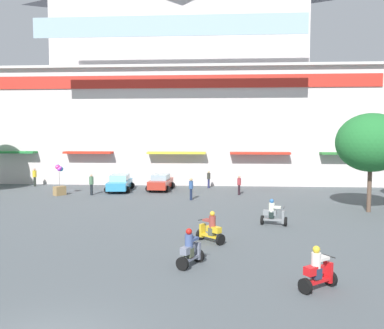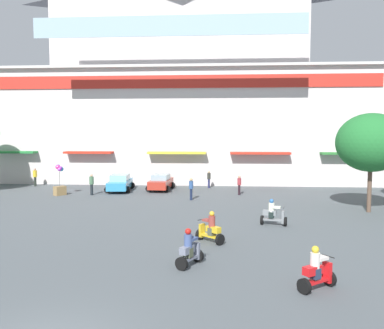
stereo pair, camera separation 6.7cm
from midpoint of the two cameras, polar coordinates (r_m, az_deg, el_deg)
ground_plane at (r=23.08m, az=-7.14°, el=-8.65°), size 128.00×128.00×0.00m
colonial_building at (r=46.24m, az=-1.48°, el=10.09°), size 41.91×18.70×22.35m
plaza_tree_3 at (r=28.81m, az=23.82°, el=2.83°), size 4.46×4.32×6.49m
parked_car_0 at (r=36.53m, az=-10.18°, el=-2.53°), size 2.50×4.47×1.48m
parked_car_1 at (r=36.50m, az=-4.49°, el=-2.49°), size 2.35×3.96×1.44m
scooter_rider_0 at (r=16.32m, az=-0.37°, el=-11.98°), size 1.08×1.42×1.54m
scooter_rider_1 at (r=14.65m, az=17.15°, el=-14.17°), size 1.44×1.27×1.54m
scooter_rider_2 at (r=19.63m, az=2.56°, el=-9.13°), size 1.44×1.38×1.54m
scooter_rider_5 at (r=23.51m, az=11.30°, el=-6.89°), size 1.54×0.86×1.51m
pedestrian_0 at (r=37.85m, az=2.31°, el=-1.94°), size 0.36×0.36×1.60m
pedestrian_1 at (r=31.28m, az=-0.20°, el=-3.22°), size 0.35×0.35×1.71m
pedestrian_2 at (r=33.95m, az=6.59°, el=-2.71°), size 0.43×0.43×1.63m
pedestrian_3 at (r=34.68m, az=-14.03°, el=-2.57°), size 0.44×0.44×1.75m
pedestrian_4 at (r=41.78m, az=-21.31°, el=-1.53°), size 0.48×0.48×1.75m
balloon_vendor_cart at (r=35.34m, az=-18.21°, el=-2.39°), size 1.02×1.08×2.57m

